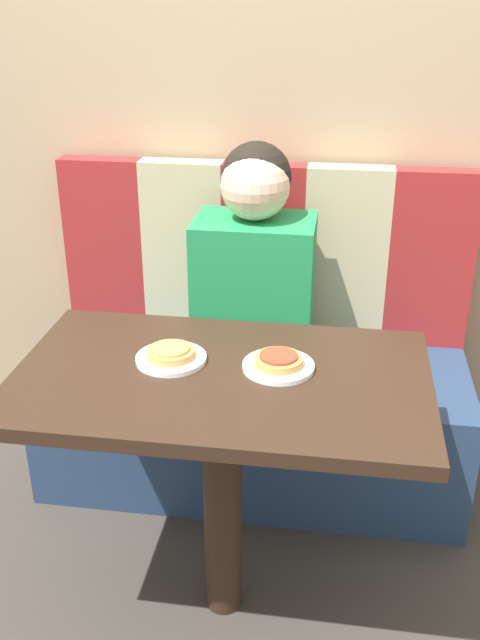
{
  "coord_description": "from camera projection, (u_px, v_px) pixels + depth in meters",
  "views": [
    {
      "loc": [
        0.26,
        -1.44,
        1.55
      ],
      "look_at": [
        0.0,
        0.3,
        0.72
      ],
      "focal_mm": 40.0,
      "sensor_mm": 36.0,
      "label": 1
    }
  ],
  "objects": [
    {
      "name": "pizza_right",
      "position": [
        279.0,
        360.0,
        1.68
      ],
      "size": [
        0.12,
        0.12,
        0.02
      ],
      "color": "#C68E47",
      "rests_on": "plate_right"
    },
    {
      "name": "person",
      "position": [
        255.0,
        263.0,
        2.19
      ],
      "size": [
        0.36,
        0.26,
        0.71
      ],
      "color": "#1E8447",
      "rests_on": "booth_seat"
    },
    {
      "name": "wall_back",
      "position": [
        270.0,
        72.0,
        2.26
      ],
      "size": [
        7.0,
        0.05,
        2.6
      ],
      "color": "tan",
      "rests_on": "ground_plane"
    },
    {
      "name": "plate_right",
      "position": [
        278.0,
        366.0,
        1.69
      ],
      "size": [
        0.17,
        0.17,
        0.01
      ],
      "color": "white",
      "rests_on": "dining_table"
    },
    {
      "name": "pizza_left",
      "position": [
        171.0,
        352.0,
        1.72
      ],
      "size": [
        0.12,
        0.12,
        0.02
      ],
      "color": "#C68E47",
      "rests_on": "plate_left"
    },
    {
      "name": "booth_backrest",
      "position": [
        263.0,
        251.0,
        2.42
      ],
      "size": [
        1.38,
        0.09,
        0.6
      ],
      "color": "maroon",
      "rests_on": "booth_seat"
    },
    {
      "name": "dining_table",
      "position": [
        222.0,
        413.0,
        1.72
      ],
      "size": [
        0.98,
        0.59,
        0.72
      ],
      "color": "black",
      "rests_on": "ground_plane"
    },
    {
      "name": "plate_left",
      "position": [
        171.0,
        359.0,
        1.72
      ],
      "size": [
        0.17,
        0.17,
        0.01
      ],
      "color": "white",
      "rests_on": "dining_table"
    },
    {
      "name": "booth_seat",
      "position": [
        253.0,
        418.0,
        2.42
      ],
      "size": [
        1.38,
        0.57,
        0.43
      ],
      "color": "navy",
      "rests_on": "ground_plane"
    },
    {
      "name": "ground_plane",
      "position": [
        224.0,
        601.0,
        1.98
      ],
      "size": [
        12.0,
        12.0,
        0.0
      ],
      "primitive_type": "plane",
      "color": "#38332D"
    }
  ]
}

